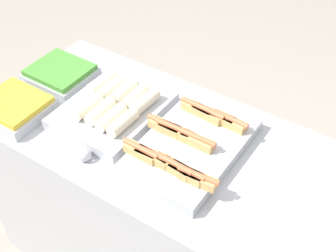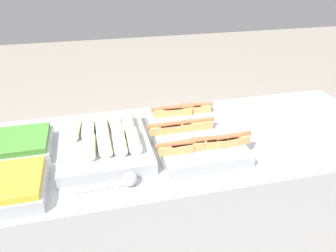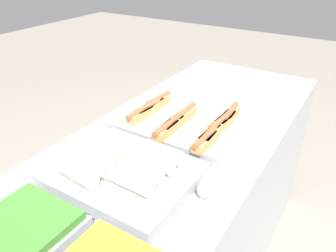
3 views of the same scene
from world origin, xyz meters
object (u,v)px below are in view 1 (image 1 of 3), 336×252
object	(u,v)px
tray_hotdogs	(190,145)
tray_side_back	(61,74)
tray_side_front	(15,107)
tray_wraps	(114,108)
serving_spoon_near	(82,154)

from	to	relation	value
tray_hotdogs	tray_side_back	xyz separation A→B (m)	(-0.75, 0.06, -0.00)
tray_hotdogs	tray_side_back	bearing A→B (deg)	175.09
tray_hotdogs	tray_side_front	distance (m)	0.78
tray_wraps	tray_side_back	size ratio (longest dim) A/B	1.66
tray_wraps	tray_side_front	xyz separation A→B (m)	(-0.36, -0.23, -0.01)
tray_hotdogs	tray_side_front	xyz separation A→B (m)	(-0.75, -0.22, -0.00)
tray_wraps	tray_side_front	world-z (taller)	tray_wraps
tray_side_front	tray_side_back	distance (m)	0.28
tray_wraps	serving_spoon_near	size ratio (longest dim) A/B	2.02
tray_hotdogs	tray_wraps	distance (m)	0.39
tray_side_front	tray_side_back	size ratio (longest dim) A/B	1.00
tray_hotdogs	tray_side_front	bearing A→B (deg)	-163.61
tray_hotdogs	serving_spoon_near	distance (m)	0.42
tray_side_front	serving_spoon_near	bearing A→B (deg)	-6.01
tray_hotdogs	tray_wraps	bearing A→B (deg)	179.07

